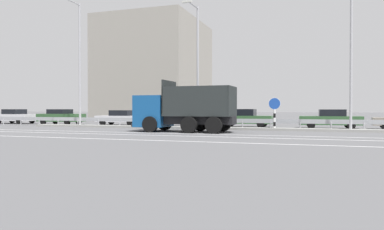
% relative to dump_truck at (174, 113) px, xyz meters
% --- Properties ---
extents(ground_plane, '(320.00, 320.00, 0.00)m').
position_rel_dump_truck_xyz_m(ground_plane, '(0.60, 0.75, -1.26)').
color(ground_plane, '#565659').
extents(lane_strip_0, '(53.23, 0.16, 0.01)m').
position_rel_dump_truck_xyz_m(lane_strip_0, '(0.86, -1.80, -1.26)').
color(lane_strip_0, silver).
rests_on(lane_strip_0, ground_plane).
extents(lane_strip_1, '(53.23, 0.16, 0.01)m').
position_rel_dump_truck_xyz_m(lane_strip_1, '(0.86, -3.69, -1.26)').
color(lane_strip_1, silver).
rests_on(lane_strip_1, ground_plane).
extents(lane_strip_2, '(53.23, 0.16, 0.01)m').
position_rel_dump_truck_xyz_m(lane_strip_2, '(0.86, -6.92, -1.26)').
color(lane_strip_2, silver).
rests_on(lane_strip_2, ground_plane).
extents(median_island, '(29.28, 1.10, 0.18)m').
position_rel_dump_truck_xyz_m(median_island, '(0.60, 3.51, -1.17)').
color(median_island, gray).
rests_on(median_island, ground_plane).
extents(median_guardrail, '(53.23, 0.09, 0.78)m').
position_rel_dump_truck_xyz_m(median_guardrail, '(0.60, 4.71, -0.69)').
color(median_guardrail, '#9EA0A5').
rests_on(median_guardrail, ground_plane).
extents(dump_truck, '(6.72, 2.76, 3.42)m').
position_rel_dump_truck_xyz_m(dump_truck, '(0.00, 0.00, 0.00)').
color(dump_truck, '#144C8C').
rests_on(dump_truck, ground_plane).
extents(median_road_sign, '(0.85, 0.16, 2.33)m').
position_rel_dump_truck_xyz_m(median_road_sign, '(6.28, 3.51, 0.02)').
color(median_road_sign, white).
rests_on(median_road_sign, ground_plane).
extents(street_lamp_1, '(0.71, 2.53, 10.48)m').
position_rel_dump_truck_xyz_m(street_lamp_1, '(-10.02, 3.53, 4.52)').
color(street_lamp_1, '#ADADB2').
rests_on(street_lamp_1, ground_plane).
extents(street_lamp_2, '(0.71, 2.40, 9.21)m').
position_rel_dump_truck_xyz_m(street_lamp_2, '(0.61, 3.22, 3.86)').
color(street_lamp_2, '#ADADB2').
rests_on(street_lamp_2, ground_plane).
extents(street_lamp_3, '(0.71, 2.56, 9.73)m').
position_rel_dump_truck_xyz_m(street_lamp_3, '(11.28, 3.33, 4.14)').
color(street_lamp_3, '#ADADB2').
rests_on(street_lamp_3, ground_plane).
extents(parked_car_0, '(4.25, 2.01, 1.50)m').
position_rel_dump_truck_xyz_m(parked_car_0, '(-20.73, 7.56, -0.50)').
color(parked_car_0, silver).
rests_on(parked_car_0, ground_plane).
extents(parked_car_1, '(4.65, 2.02, 1.50)m').
position_rel_dump_truck_xyz_m(parked_car_1, '(-14.71, 7.18, -0.49)').
color(parked_car_1, '#335B33').
rests_on(parked_car_1, ground_plane).
extents(parked_car_2, '(4.62, 1.85, 1.40)m').
position_rel_dump_truck_xyz_m(parked_car_2, '(-8.52, 7.92, -0.55)').
color(parked_car_2, silver).
rests_on(parked_car_2, ground_plane).
extents(parked_car_3, '(3.88, 1.98, 1.48)m').
position_rel_dump_truck_xyz_m(parked_car_3, '(-2.89, 7.54, -0.50)').
color(parked_car_3, '#A3A3A8').
rests_on(parked_car_3, ground_plane).
extents(parked_car_4, '(4.62, 1.98, 1.52)m').
position_rel_dump_truck_xyz_m(parked_car_4, '(3.34, 7.93, -0.50)').
color(parked_car_4, '#335B33').
rests_on(parked_car_4, ground_plane).
extents(parked_car_5, '(4.69, 2.15, 1.49)m').
position_rel_dump_truck_xyz_m(parked_car_5, '(10.10, 7.48, -0.51)').
color(parked_car_5, '#335B33').
rests_on(parked_car_5, ground_plane).
extents(background_building_0, '(12.09, 14.21, 13.43)m').
position_rel_dump_truck_xyz_m(background_building_0, '(-11.99, 23.67, 5.46)').
color(background_building_0, gray).
rests_on(background_building_0, ground_plane).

